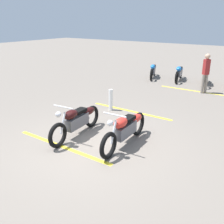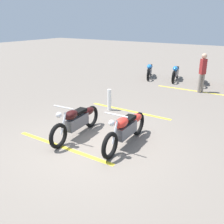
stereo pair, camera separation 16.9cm
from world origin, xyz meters
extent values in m
plane|color=slate|center=(0.00, 0.00, 0.00)|extent=(60.00, 60.00, 0.00)
torus|color=black|center=(-0.31, -0.75, 0.34)|extent=(0.67, 0.14, 0.67)
torus|color=black|center=(1.25, -0.68, 0.34)|extent=(0.67, 0.14, 0.67)
cube|color=#59595E|center=(0.52, -0.71, 0.42)|extent=(0.85, 0.25, 0.32)
ellipsoid|color=red|center=(0.25, -0.72, 0.72)|extent=(0.53, 0.30, 0.24)
ellipsoid|color=red|center=(1.09, -0.69, 0.56)|extent=(0.57, 0.26, 0.22)
cube|color=black|center=(0.65, -0.71, 0.70)|extent=(0.45, 0.26, 0.09)
cylinder|color=silver|center=(-0.08, -0.74, 0.60)|extent=(0.27, 0.07, 0.56)
cylinder|color=silver|center=(-0.03, -0.74, 1.02)|extent=(0.06, 0.62, 0.04)
sphere|color=silver|center=(-0.23, -0.75, 0.88)|extent=(0.15, 0.15, 0.15)
cylinder|color=silver|center=(0.91, -0.56, 0.26)|extent=(0.70, 0.12, 0.09)
torus|color=black|center=(-0.59, 0.65, 0.34)|extent=(0.68, 0.17, 0.67)
torus|color=black|center=(0.97, 0.78, 0.34)|extent=(0.68, 0.17, 0.67)
cube|color=#59595E|center=(0.24, 0.72, 0.42)|extent=(0.86, 0.29, 0.32)
ellipsoid|color=black|center=(-0.03, 0.70, 0.72)|extent=(0.54, 0.32, 0.24)
ellipsoid|color=black|center=(0.81, 0.77, 0.56)|extent=(0.58, 0.29, 0.22)
cube|color=black|center=(0.37, 0.73, 0.70)|extent=(0.46, 0.28, 0.09)
cylinder|color=silver|center=(-0.36, 0.67, 0.60)|extent=(0.27, 0.08, 0.56)
cylinder|color=silver|center=(-0.31, 0.67, 1.02)|extent=(0.09, 0.62, 0.04)
sphere|color=silver|center=(-0.51, 0.66, 0.88)|extent=(0.15, 0.15, 0.15)
cylinder|color=silver|center=(0.63, 0.89, 0.26)|extent=(0.71, 0.15, 0.09)
torus|color=black|center=(7.75, -0.78, 0.30)|extent=(0.61, 0.25, 0.60)
torus|color=black|center=(9.10, -0.42, 0.30)|extent=(0.61, 0.25, 0.60)
cube|color=#59595E|center=(8.47, -0.59, 0.38)|extent=(0.78, 0.39, 0.29)
ellipsoid|color=orange|center=(8.23, -0.65, 0.65)|extent=(0.52, 0.36, 0.22)
ellipsoid|color=orange|center=(8.96, -0.45, 0.50)|extent=(0.54, 0.34, 0.20)
cube|color=black|center=(8.58, -0.56, 0.63)|extent=(0.44, 0.31, 0.08)
torus|color=black|center=(7.83, 0.70, 0.32)|extent=(0.64, 0.23, 0.64)
torus|color=black|center=(9.28, 1.01, 0.32)|extent=(0.64, 0.23, 0.64)
cube|color=#59595E|center=(8.60, 0.87, 0.40)|extent=(0.82, 0.37, 0.30)
ellipsoid|color=blue|center=(8.35, 0.82, 0.68)|extent=(0.54, 0.36, 0.23)
ellipsoid|color=blue|center=(9.13, 0.98, 0.53)|extent=(0.57, 0.33, 0.21)
cube|color=black|center=(8.72, 0.89, 0.66)|extent=(0.46, 0.31, 0.09)
torus|color=black|center=(7.69, 2.07, 0.31)|extent=(0.63, 0.31, 0.63)
torus|color=black|center=(9.07, 2.56, 0.31)|extent=(0.63, 0.31, 0.63)
cube|color=#59595E|center=(8.43, 2.33, 0.39)|extent=(0.81, 0.46, 0.30)
ellipsoid|color=blue|center=(8.19, 2.25, 0.68)|extent=(0.55, 0.41, 0.23)
ellipsoid|color=blue|center=(8.93, 2.51, 0.53)|extent=(0.57, 0.39, 0.21)
cube|color=black|center=(8.54, 2.37, 0.66)|extent=(0.46, 0.35, 0.08)
cylinder|color=gray|center=(6.90, -1.01, 0.42)|extent=(0.12, 0.12, 0.84)
cylinder|color=gray|center=(6.76, -0.91, 0.42)|extent=(0.12, 0.12, 0.84)
cube|color=maroon|center=(6.83, -0.96, 1.17)|extent=(0.31, 0.30, 0.67)
sphere|color=tan|center=(6.83, -0.96, 1.63)|extent=(0.23, 0.23, 0.23)
cylinder|color=white|center=(2.55, 1.17, 0.39)|extent=(0.14, 0.14, 0.78)
cube|color=yellow|center=(-0.52, 0.59, 0.00)|extent=(0.15, 3.20, 0.01)
cube|color=yellow|center=(2.86, 0.50, 0.00)|extent=(0.15, 3.20, 0.01)
cube|color=yellow|center=(6.92, -0.48, 0.00)|extent=(0.15, 3.20, 0.01)
camera|label=1|loc=(-4.70, -3.86, 3.14)|focal=40.90mm
camera|label=2|loc=(-4.79, -3.72, 3.14)|focal=40.90mm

